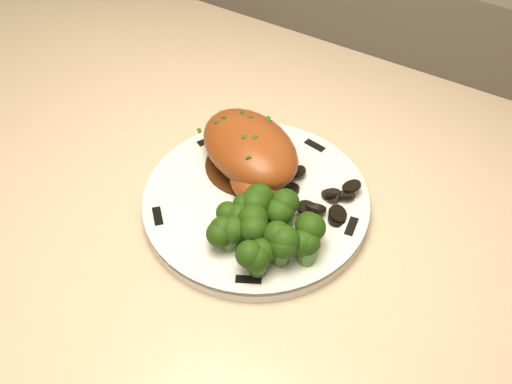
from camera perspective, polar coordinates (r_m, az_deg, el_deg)
The scene contains 11 objects.
counter at distance 1.11m, azimuth -9.83°, elevation -10.53°, with size 1.90×0.64×0.94m.
plate at distance 0.68m, azimuth 0.00°, elevation -1.02°, with size 0.24×0.24×0.02m, color silver.
rim_accent_0 at distance 0.66m, azimuth 8.48°, elevation -3.05°, with size 0.02×0.01×0.00m, color black.
rim_accent_1 at distance 0.74m, azimuth 5.24°, elevation 4.12°, with size 0.02×0.01×0.00m, color black.
rim_accent_2 at distance 0.74m, azimuth -4.31°, elevation 4.57°, with size 0.02×0.01×0.00m, color black.
rim_accent_3 at distance 0.67m, azimuth -8.74°, elevation -2.15°, with size 0.02×0.01×0.00m, color black.
rim_accent_4 at distance 0.61m, azimuth -0.68°, elevation -7.81°, with size 0.02×0.01×0.00m, color black.
gravy_pool at distance 0.71m, azimuth -0.53°, elevation 2.46°, with size 0.10×0.10×0.00m, color #3F1E0B.
chicken_breast at distance 0.69m, azimuth -0.51°, elevation 3.58°, with size 0.16×0.14×0.05m.
mushroom_pile at distance 0.68m, azimuth 4.71°, elevation -0.40°, with size 0.08×0.06×0.02m.
broccoli_florets at distance 0.62m, azimuth 1.09°, elevation -3.35°, with size 0.11×0.09×0.04m.
Camera 1 is at (0.19, 1.27, 1.34)m, focal length 45.00 mm.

